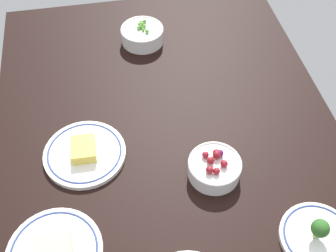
{
  "coord_description": "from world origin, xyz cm",
  "views": [
    {
      "loc": [
        74.91,
        -13.81,
        97.95
      ],
      "look_at": [
        0.0,
        0.0,
        6.0
      ],
      "focal_mm": 45.33,
      "sensor_mm": 36.0,
      "label": 1
    }
  ],
  "objects_px": {
    "bowl_berries": "(214,167)",
    "bowl_peas": "(142,34)",
    "plate_cheese": "(85,153)",
    "plate_broccoli": "(318,236)",
    "plate_sandwich": "(54,251)"
  },
  "relations": [
    {
      "from": "plate_cheese",
      "to": "bowl_berries",
      "type": "bearing_deg",
      "value": 69.87
    },
    {
      "from": "plate_broccoli",
      "to": "bowl_berries",
      "type": "bearing_deg",
      "value": -138.96
    },
    {
      "from": "plate_sandwich",
      "to": "bowl_peas",
      "type": "xyz_separation_m",
      "value": [
        -0.72,
        0.31,
        0.02
      ]
    },
    {
      "from": "bowl_berries",
      "to": "bowl_peas",
      "type": "height_order",
      "value": "bowl_berries"
    },
    {
      "from": "plate_broccoli",
      "to": "plate_sandwich",
      "type": "relative_size",
      "value": 0.81
    },
    {
      "from": "bowl_berries",
      "to": "plate_broccoli",
      "type": "height_order",
      "value": "plate_broccoli"
    },
    {
      "from": "plate_cheese",
      "to": "plate_broccoli",
      "type": "bearing_deg",
      "value": 56.74
    },
    {
      "from": "bowl_berries",
      "to": "plate_broccoli",
      "type": "bearing_deg",
      "value": 41.04
    },
    {
      "from": "bowl_berries",
      "to": "plate_sandwich",
      "type": "height_order",
      "value": "bowl_berries"
    },
    {
      "from": "plate_cheese",
      "to": "plate_sandwich",
      "type": "relative_size",
      "value": 1.0
    },
    {
      "from": "bowl_berries",
      "to": "bowl_peas",
      "type": "distance_m",
      "value": 0.58
    },
    {
      "from": "plate_cheese",
      "to": "plate_sandwich",
      "type": "xyz_separation_m",
      "value": [
        0.27,
        -0.08,
        -0.0
      ]
    },
    {
      "from": "bowl_berries",
      "to": "plate_sandwich",
      "type": "bearing_deg",
      "value": -70.59
    },
    {
      "from": "plate_sandwich",
      "to": "bowl_peas",
      "type": "distance_m",
      "value": 0.78
    },
    {
      "from": "bowl_berries",
      "to": "plate_sandwich",
      "type": "relative_size",
      "value": 0.62
    }
  ]
}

